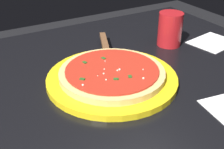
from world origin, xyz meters
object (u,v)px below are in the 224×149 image
(pizza_server, at_px, (106,48))
(cup_tall_drink, at_px, (170,29))
(serving_plate, at_px, (112,79))
(napkin_folded_right, at_px, (213,42))
(pizza, at_px, (112,73))

(pizza_server, xyz_separation_m, cup_tall_drink, (0.21, -0.04, 0.03))
(pizza_server, relative_size, cup_tall_drink, 2.07)
(cup_tall_drink, bearing_deg, serving_plate, -158.16)
(napkin_folded_right, bearing_deg, cup_tall_drink, 156.63)
(pizza, relative_size, pizza_server, 1.22)
(pizza, distance_m, pizza_server, 0.16)
(cup_tall_drink, bearing_deg, pizza, -158.16)
(pizza, bearing_deg, napkin_folded_right, 6.98)
(pizza, distance_m, cup_tall_drink, 0.30)
(serving_plate, distance_m, pizza, 0.02)
(pizza, xyz_separation_m, napkin_folded_right, (0.41, 0.05, -0.02))
(pizza, relative_size, napkin_folded_right, 1.87)
(pizza_server, bearing_deg, napkin_folded_right, -15.58)
(cup_tall_drink, height_order, napkin_folded_right, cup_tall_drink)
(serving_plate, relative_size, cup_tall_drink, 3.12)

